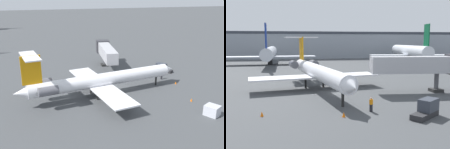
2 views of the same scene
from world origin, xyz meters
TOP-DOWN VIEW (x-y plane):
  - ground_plane at (0.00, 0.00)m, footprint 400.00×400.00m
  - regional_jet at (-2.69, 4.34)m, footprint 22.26×31.42m
  - jet_bridge at (14.20, -1.17)m, footprint 15.19×3.85m
  - ground_crew_marshaller at (2.82, -10.90)m, footprint 0.47×0.46m
  - baggage_tug_lead at (8.21, -13.63)m, footprint 4.03×3.55m
  - traffic_cone_near at (-0.65, -12.53)m, footprint 0.36×0.36m
  - traffic_cone_mid at (-9.35, -11.04)m, footprint 0.36×0.36m
  - terminal_building at (0.00, 87.84)m, footprint 148.34×20.79m
  - parked_airliner_west_mid at (-16.03, 50.79)m, footprint 31.74×37.55m
  - parked_airliner_centre at (36.27, 53.18)m, footprint 30.63×36.18m

SIDE VIEW (x-z plane):
  - ground_plane at x=0.00m, z-range -0.10..0.00m
  - traffic_cone_near at x=-0.65m, z-range 0.00..0.55m
  - traffic_cone_mid at x=-9.35m, z-range 0.00..0.55m
  - baggage_tug_lead at x=8.21m, z-range -0.11..1.79m
  - ground_crew_marshaller at x=2.82m, z-range 0.01..1.70m
  - regional_jet at x=-2.69m, z-range -1.42..7.58m
  - parked_airliner_west_mid at x=-16.03m, z-range -2.41..10.72m
  - jet_bridge at x=14.20m, z-range 1.31..7.30m
  - parked_airliner_centre at x=36.27m, z-range -2.40..11.19m
  - terminal_building at x=0.00m, z-range 0.02..12.68m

